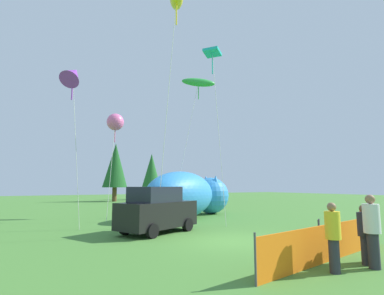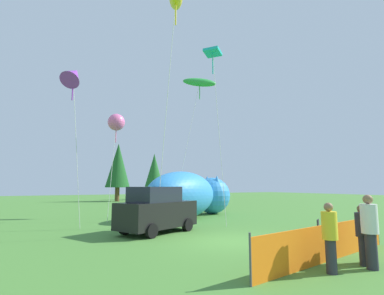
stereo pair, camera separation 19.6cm
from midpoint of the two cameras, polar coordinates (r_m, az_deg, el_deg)
name	(u,v)px [view 1 (the left image)]	position (r m, az deg, el deg)	size (l,w,h in m)	color
ground_plane	(230,241)	(12.01, 6.71, -17.26)	(120.00, 120.00, 0.00)	#477F33
parked_car	(157,210)	(13.80, -7.07, -11.77)	(4.15, 3.04, 2.04)	black
folding_chair	(315,229)	(12.11, 21.94, -14.27)	(0.69, 0.69, 0.88)	black
inflatable_cat	(189,196)	(20.01, -0.89, -9.29)	(8.38, 6.16, 2.98)	#338CD8
safety_fence	(333,242)	(9.81, 24.66, -15.98)	(6.97, 1.30, 1.11)	orange
spectator_in_white_shirt	(333,234)	(8.32, 24.65, -14.78)	(0.37, 0.37, 1.68)	#2D2D38
spectator_in_black_shirt	(372,228)	(9.18, 30.55, -13.05)	(0.41, 0.41, 1.87)	#2D2D38
spectator_in_blue_shirt	(365,232)	(9.50, 29.50, -13.83)	(0.34, 0.34, 1.58)	#2D2D38
spectator_in_yellow_shirt	(368,230)	(9.89, 29.94, -13.49)	(0.35, 0.35, 1.58)	#2D2D38
kite_green_fish	(198,83)	(22.92, 0.97, 12.21)	(3.58, 1.54, 10.17)	silver
kite_purple_delta	(73,75)	(16.51, -22.07, 12.70)	(1.60, 1.73, 8.32)	silver
kite_pink_octopus	(115,122)	(19.65, -14.68, 4.69)	(1.14, 1.48, 6.62)	silver
kite_teal_diamond	(213,56)	(18.12, 3.61, 17.03)	(1.27, 1.59, 9.88)	silver
horizon_tree_east	(152,171)	(45.41, -7.84, -4.49)	(2.86, 2.86, 6.83)	brown
horizon_tree_west	(115,165)	(41.04, -14.53, -3.33)	(3.21, 3.21, 7.67)	brown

